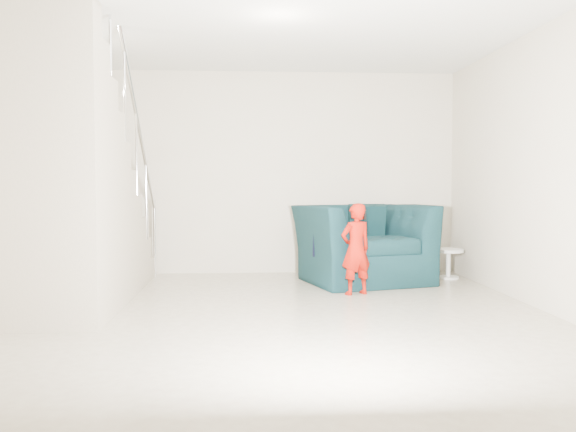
# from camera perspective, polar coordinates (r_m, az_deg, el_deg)

# --- Properties ---
(floor) EXTENTS (5.50, 5.50, 0.00)m
(floor) POSITION_cam_1_polar(r_m,az_deg,el_deg) (5.59, -0.76, -9.39)
(floor) COLOR gray
(floor) RESTS_ON ground
(ceiling) EXTENTS (5.50, 5.50, 0.00)m
(ceiling) POSITION_cam_1_polar(r_m,az_deg,el_deg) (5.66, -0.78, 18.36)
(ceiling) COLOR silver
(ceiling) RESTS_ON back_wall
(back_wall) EXTENTS (5.00, 0.00, 5.00)m
(back_wall) POSITION_cam_1_polar(r_m,az_deg,el_deg) (8.21, -1.74, 4.05)
(back_wall) COLOR #C3B59E
(back_wall) RESTS_ON floor
(front_wall) EXTENTS (5.00, 0.00, 5.00)m
(front_wall) POSITION_cam_1_polar(r_m,az_deg,el_deg) (2.72, 2.18, 6.17)
(front_wall) COLOR #C3B59E
(front_wall) RESTS_ON floor
(right_wall) EXTENTS (0.00, 5.50, 5.50)m
(right_wall) POSITION_cam_1_polar(r_m,az_deg,el_deg) (6.12, 23.37, 4.16)
(right_wall) COLOR #C3B59E
(right_wall) RESTS_ON floor
(armchair) EXTENTS (1.74, 1.61, 0.95)m
(armchair) POSITION_cam_1_polar(r_m,az_deg,el_deg) (7.52, 7.07, -2.56)
(armchair) COLOR black
(armchair) RESTS_ON floor
(toddler) EXTENTS (0.43, 0.36, 0.99)m
(toddler) POSITION_cam_1_polar(r_m,az_deg,el_deg) (6.65, 6.37, -3.09)
(toddler) COLOR #9B1D05
(toddler) RESTS_ON floor
(side_table) EXTENTS (0.38, 0.38, 0.38)m
(side_table) POSITION_cam_1_polar(r_m,az_deg,el_deg) (8.01, 14.77, -3.88)
(side_table) COLOR white
(side_table) RESTS_ON floor
(staircase) EXTENTS (1.02, 3.03, 3.62)m
(staircase) POSITION_cam_1_polar(r_m,az_deg,el_deg) (6.25, -19.66, 0.51)
(staircase) COLOR #ADA089
(staircase) RESTS_ON floor
(cushion) EXTENTS (0.46, 0.22, 0.46)m
(cushion) POSITION_cam_1_polar(r_m,az_deg,el_deg) (7.82, 7.37, -0.55)
(cushion) COLOR black
(cushion) RESTS_ON armchair
(throw) EXTENTS (0.04, 0.44, 0.50)m
(throw) POSITION_cam_1_polar(r_m,az_deg,el_deg) (7.35, 2.36, -1.72)
(throw) COLOR black
(throw) RESTS_ON armchair
(phone) EXTENTS (0.02, 0.05, 0.10)m
(phone) POSITION_cam_1_polar(r_m,az_deg,el_deg) (6.62, 7.20, 0.06)
(phone) COLOR black
(phone) RESTS_ON toddler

